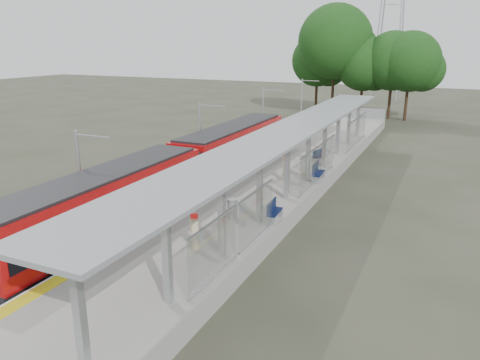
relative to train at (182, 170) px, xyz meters
The scene contains 15 objects.
ground 14.42m from the train, 71.63° to the right, with size 200.00×200.00×0.00m, color #474438.
trackbed 6.74m from the train, 90.01° to the left, with size 3.00×70.00×0.24m, color #59544C.
platform 8.02m from the train, 55.12° to the left, with size 6.00×50.00×1.00m, color gray.
tactile_strip 6.82m from the train, 73.20° to the left, with size 0.60×50.00×0.02m, color yellow.
end_fence 31.73m from the train, 81.85° to the left, with size 6.00×0.10×1.20m, color #9EA0A5.
train is the anchor object (origin of this frame).
canopy 6.99m from the train, 23.39° to the left, with size 3.27×38.00×3.66m.
tree_cluster 39.67m from the train, 86.55° to the left, with size 19.56×10.83×14.27m.
catenary_masts 5.78m from the train, 107.46° to the left, with size 2.08×48.16×5.40m.
bench_near 7.65m from the train, 23.04° to the right, with size 0.53×1.47×0.99m.
bench_mid 8.46m from the train, 32.82° to the left, with size 0.62×1.71×1.15m.
bench_far 11.07m from the train, 57.62° to the left, with size 0.78×1.40×0.92m.
info_pillar_near 9.12m from the train, 55.36° to the right, with size 0.36×0.36×1.59m.
info_pillar_far 6.49m from the train, 34.68° to the left, with size 0.43×0.43×1.90m.
litter_bin 6.31m from the train, 35.62° to the right, with size 0.50×0.50×1.03m, color #9EA0A5.
Camera 1 is at (10.06, -9.76, 9.46)m, focal length 35.00 mm.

